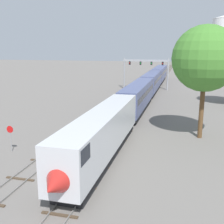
# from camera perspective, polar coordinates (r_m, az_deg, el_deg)

# --- Properties ---
(ground_plane) EXTENTS (400.00, 400.00, 0.00)m
(ground_plane) POSITION_cam_1_polar(r_m,az_deg,el_deg) (25.72, -9.05, -12.36)
(ground_plane) COLOR slate
(track_main) EXTENTS (2.60, 200.00, 0.16)m
(track_main) POSITION_cam_1_polar(r_m,az_deg,el_deg) (82.29, 9.06, 5.34)
(track_main) COLOR slate
(track_main) RESTS_ON ground
(track_near) EXTENTS (2.60, 160.00, 0.16)m
(track_near) POSITION_cam_1_polar(r_m,az_deg,el_deg) (63.53, 2.35, 3.21)
(track_near) COLOR slate
(track_near) RESTS_ON ground
(passenger_train) EXTENTS (3.04, 88.40, 4.80)m
(passenger_train) POSITION_cam_1_polar(r_m,az_deg,el_deg) (60.13, 7.09, 5.01)
(passenger_train) COLOR silver
(passenger_train) RESTS_ON ground
(signal_gantry) EXTENTS (12.10, 0.49, 8.16)m
(signal_gantry) POSITION_cam_1_polar(r_m,az_deg,el_deg) (74.59, 6.92, 9.17)
(signal_gantry) COLOR #999BA0
(signal_gantry) RESTS_ON ground
(water_tower) EXTENTS (9.10, 9.10, 22.84)m
(water_tower) POSITION_cam_1_polar(r_m,az_deg,el_deg) (119.63, 21.94, 15.44)
(water_tower) COLOR beige
(water_tower) RESTS_ON ground
(stop_sign) EXTENTS (0.76, 0.08, 2.88)m
(stop_sign) POSITION_cam_1_polar(r_m,az_deg,el_deg) (31.67, -20.04, -4.44)
(stop_sign) COLOR gray
(stop_sign) RESTS_ON ground
(trackside_tree_left) EXTENTS (7.80, 7.80, 13.59)m
(trackside_tree_left) POSITION_cam_1_polar(r_m,az_deg,el_deg) (34.93, 18.52, 10.28)
(trackside_tree_left) COLOR brown
(trackside_tree_left) RESTS_ON ground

